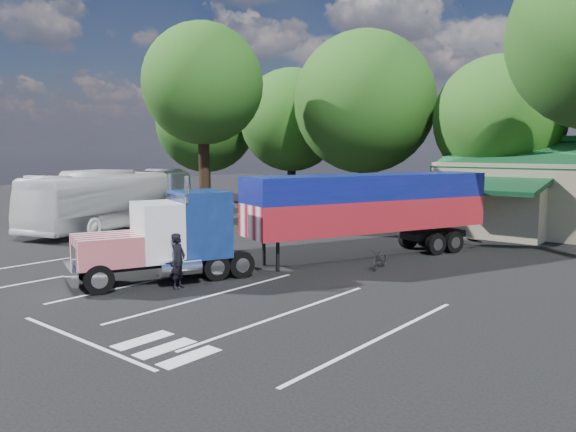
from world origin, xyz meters
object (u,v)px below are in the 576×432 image
Objects in this scene: semi_truck at (322,211)px; bicycle at (380,259)px; woman at (178,261)px; tour_bus at (114,199)px.

semi_truck is 11.67× the size of bicycle.
woman is at bearing -77.98° from semi_truck.
semi_truck reaches higher than tour_bus.
semi_truck is 3.13m from bicycle.
tour_bus reaches higher than woman.
woman is at bearing -42.87° from tour_bus.
bicycle is (3.71, 7.20, -0.56)m from woman.
woman is 16.38m from tour_bus.
tour_bus is at bearing 168.65° from bicycle.
woman is at bearing -129.00° from bicycle.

